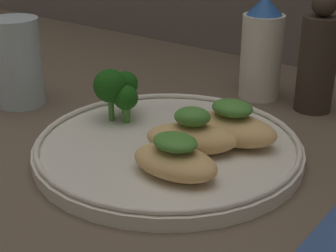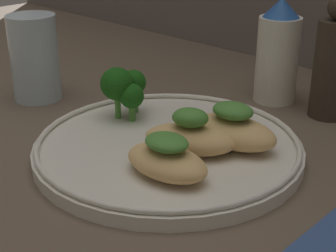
{
  "view_description": "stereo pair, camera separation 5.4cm",
  "coord_description": "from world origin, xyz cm",
  "px_view_note": "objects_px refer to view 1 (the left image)",
  "views": [
    {
      "loc": [
        30.57,
        -39.38,
        25.35
      ],
      "look_at": [
        0.0,
        0.0,
        3.4
      ],
      "focal_mm": 55.0,
      "sensor_mm": 36.0,
      "label": 1
    },
    {
      "loc": [
        34.68,
        -35.82,
        25.35
      ],
      "look_at": [
        0.0,
        0.0,
        3.4
      ],
      "focal_mm": 55.0,
      "sensor_mm": 36.0,
      "label": 2
    }
  ],
  "objects_px": {
    "sauce_bottle": "(262,50)",
    "pepper_grinder": "(318,59)",
    "broccoli_bunch": "(118,89)",
    "plate": "(168,146)",
    "drinking_glass": "(19,62)"
  },
  "relations": [
    {
      "from": "plate",
      "to": "sauce_bottle",
      "type": "xyz_separation_m",
      "value": [
        -0.01,
        0.22,
        0.06
      ]
    },
    {
      "from": "plate",
      "to": "drinking_glass",
      "type": "bearing_deg",
      "value": 179.38
    },
    {
      "from": "pepper_grinder",
      "to": "sauce_bottle",
      "type": "bearing_deg",
      "value": 180.0
    },
    {
      "from": "sauce_bottle",
      "to": "pepper_grinder",
      "type": "distance_m",
      "value": 0.08
    },
    {
      "from": "broccoli_bunch",
      "to": "sauce_bottle",
      "type": "xyz_separation_m",
      "value": [
        0.08,
        0.2,
        0.02
      ]
    },
    {
      "from": "sauce_bottle",
      "to": "drinking_glass",
      "type": "relative_size",
      "value": 1.21
    },
    {
      "from": "plate",
      "to": "sauce_bottle",
      "type": "bearing_deg",
      "value": 92.73
    },
    {
      "from": "plate",
      "to": "drinking_glass",
      "type": "relative_size",
      "value": 2.49
    },
    {
      "from": "sauce_bottle",
      "to": "drinking_glass",
      "type": "height_order",
      "value": "sauce_bottle"
    },
    {
      "from": "plate",
      "to": "sauce_bottle",
      "type": "distance_m",
      "value": 0.23
    },
    {
      "from": "broccoli_bunch",
      "to": "plate",
      "type": "bearing_deg",
      "value": -11.02
    },
    {
      "from": "broccoli_bunch",
      "to": "sauce_bottle",
      "type": "height_order",
      "value": "sauce_bottle"
    },
    {
      "from": "broccoli_bunch",
      "to": "pepper_grinder",
      "type": "height_order",
      "value": "pepper_grinder"
    },
    {
      "from": "broccoli_bunch",
      "to": "sauce_bottle",
      "type": "relative_size",
      "value": 0.45
    },
    {
      "from": "plate",
      "to": "pepper_grinder",
      "type": "height_order",
      "value": "pepper_grinder"
    }
  ]
}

